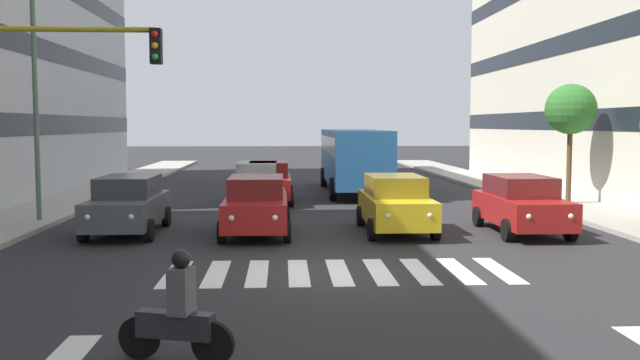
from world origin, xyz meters
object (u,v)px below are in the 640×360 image
at_px(bus_behind_traffic, 353,154).
at_px(traffic_light_gantry, 18,104).
at_px(motorcycle_with_rider, 177,316).
at_px(street_tree_1, 571,110).
at_px(car_1, 395,203).
at_px(car_row2_1, 257,183).
at_px(car_0, 521,204).
at_px(car_row2_0, 269,182).
at_px(car_3, 128,204).
at_px(street_lamp_right, 52,76).
at_px(car_2, 256,205).

bearing_deg(bus_behind_traffic, traffic_light_gantry, 62.94).
relative_size(motorcycle_with_rider, street_tree_1, 0.35).
xyz_separation_m(car_1, traffic_light_gantry, (9.09, 5.36, 2.82)).
xyz_separation_m(car_row2_1, street_tree_1, (-12.40, 1.48, 2.95)).
xyz_separation_m(car_0, motorcycle_with_rider, (8.62, 10.92, -0.24)).
bearing_deg(car_row2_0, car_3, 62.84).
xyz_separation_m(car_1, street_lamp_right, (10.83, -2.24, 3.94)).
xyz_separation_m(car_3, car_row2_0, (-4.05, -7.90, 0.00)).
height_order(car_2, street_tree_1, street_tree_1).
distance_m(car_row2_0, street_tree_1, 12.45).
bearing_deg(car_3, car_row2_0, -117.16).
height_order(car_row2_0, bus_behind_traffic, bus_behind_traffic).
bearing_deg(motorcycle_with_rider, car_1, -113.36).
height_order(car_row2_0, street_lamp_right, street_lamp_right).
relative_size(car_0, bus_behind_traffic, 0.42).
relative_size(car_row2_1, street_tree_1, 0.94).
distance_m(car_row2_1, street_lamp_right, 9.23).
xyz_separation_m(car_3, car_row2_1, (-3.59, -7.43, 0.00)).
distance_m(car_1, traffic_light_gantry, 10.92).
bearing_deg(car_2, street_tree_1, -152.46).
relative_size(car_0, car_row2_0, 1.00).
distance_m(motorcycle_with_rider, street_tree_1, 21.84).
bearing_deg(car_row2_0, car_1, 116.26).
relative_size(car_3, street_tree_1, 0.94).
bearing_deg(car_row2_0, traffic_light_gantry, 69.21).
height_order(motorcycle_with_rider, traffic_light_gantry, traffic_light_gantry).
distance_m(car_1, bus_behind_traffic, 12.48).
bearing_deg(car_row2_0, car_2, 88.57).
distance_m(car_2, bus_behind_traffic, 13.35).
height_order(car_2, traffic_light_gantry, traffic_light_gantry).
bearing_deg(car_2, car_row2_0, -91.43).
xyz_separation_m(car_1, car_3, (8.04, -0.19, 0.00)).
bearing_deg(bus_behind_traffic, car_3, 56.73).
bearing_deg(car_3, street_lamp_right, -36.35).
relative_size(car_row2_1, motorcycle_with_rider, 2.69).
height_order(car_3, street_tree_1, street_tree_1).
bearing_deg(street_tree_1, car_row2_0, -9.26).
bearing_deg(car_0, motorcycle_with_rider, 51.71).
xyz_separation_m(car_2, car_3, (3.85, -0.38, 0.00)).
xyz_separation_m(car_row2_0, street_tree_1, (-11.94, 1.95, 2.95)).
relative_size(car_1, street_lamp_right, 0.58).
bearing_deg(street_tree_1, motorcycle_with_rider, 53.62).
distance_m(car_0, motorcycle_with_rider, 13.91).
relative_size(car_2, street_tree_1, 0.94).
height_order(car_0, motorcycle_with_rider, car_0).
bearing_deg(car_3, street_tree_1, -159.59).
bearing_deg(car_row2_1, car_0, 135.89).
xyz_separation_m(car_row2_1, motorcycle_with_rider, (0.41, 18.88, -0.24)).
relative_size(car_3, traffic_light_gantry, 0.81).
bearing_deg(car_0, bus_behind_traffic, -73.62).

